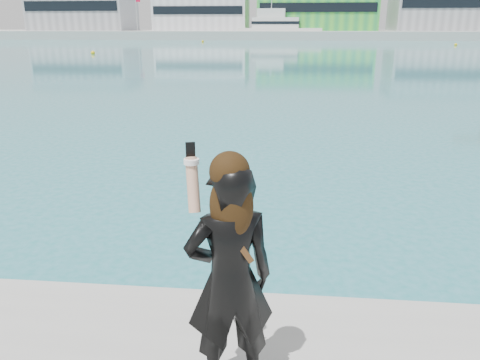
# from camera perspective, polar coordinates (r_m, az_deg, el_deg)

# --- Properties ---
(far_quay) EXTENTS (320.00, 40.00, 2.00)m
(far_quay) POSITION_cam_1_polar(r_m,az_deg,el_deg) (133.05, 5.46, 17.26)
(far_quay) COLOR #9E9E99
(far_quay) RESTS_ON ground
(warehouse_grey_left) EXTENTS (26.52, 16.36, 11.50)m
(warehouse_grey_left) POSITION_cam_1_polar(r_m,az_deg,el_deg) (142.58, -18.56, 19.23)
(warehouse_grey_left) COLOR gray
(warehouse_grey_left) RESTS_ON far_quay
(warehouse_white) EXTENTS (24.48, 15.35, 9.50)m
(warehouse_white) POSITION_cam_1_polar(r_m,az_deg,el_deg) (133.07, -4.58, 19.76)
(warehouse_white) COLOR silver
(warehouse_white) RESTS_ON far_quay
(warehouse_green) EXTENTS (30.60, 16.36, 10.50)m
(warehouse_green) POSITION_cam_1_polar(r_m,az_deg,el_deg) (131.25, 9.25, 19.83)
(warehouse_green) COLOR green
(warehouse_green) RESTS_ON far_quay
(warehouse_grey_right) EXTENTS (25.50, 15.35, 12.50)m
(warehouse_grey_right) POSITION_cam_1_polar(r_m,az_deg,el_deg) (136.75, 23.56, 18.98)
(warehouse_grey_right) COLOR gray
(warehouse_grey_right) RESTS_ON far_quay
(flagpole_left) EXTENTS (1.28, 0.16, 8.00)m
(flagpole_left) POSITION_cam_1_polar(r_m,az_deg,el_deg) (130.05, -12.48, 19.35)
(flagpole_left) COLOR silver
(flagpole_left) RESTS_ON far_quay
(flagpole_right) EXTENTS (1.28, 0.16, 8.00)m
(flagpole_right) POSITION_cam_1_polar(r_m,az_deg,el_deg) (125.83, 16.21, 19.12)
(flagpole_right) COLOR silver
(flagpole_right) RESTS_ON far_quay
(motor_yacht) EXTENTS (20.46, 6.49, 9.44)m
(motor_yacht) POSITION_cam_1_polar(r_m,az_deg,el_deg) (120.76, 4.64, 17.96)
(motor_yacht) COLOR silver
(motor_yacht) RESTS_ON ground
(buoy_near) EXTENTS (0.50, 0.50, 0.50)m
(buoy_near) POSITION_cam_1_polar(r_m,az_deg,el_deg) (91.99, 24.80, 14.66)
(buoy_near) COLOR yellow
(buoy_near) RESTS_ON ground
(buoy_far) EXTENTS (0.50, 0.50, 0.50)m
(buoy_far) POSITION_cam_1_polar(r_m,az_deg,el_deg) (101.89, -4.56, 16.41)
(buoy_far) COLOR yellow
(buoy_far) RESTS_ON ground
(buoy_extra) EXTENTS (0.50, 0.50, 0.50)m
(buoy_extra) POSITION_cam_1_polar(r_m,az_deg,el_deg) (61.20, -17.48, 14.42)
(buoy_extra) COLOR yellow
(buoy_extra) RESTS_ON ground
(woman) EXTENTS (0.71, 0.57, 1.79)m
(woman) POSITION_cam_1_polar(r_m,az_deg,el_deg) (3.23, -1.26, -11.34)
(woman) COLOR black
(woman) RESTS_ON near_quay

